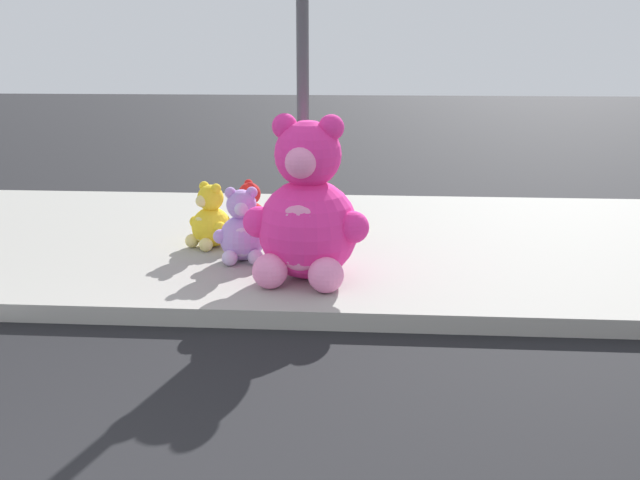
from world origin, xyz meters
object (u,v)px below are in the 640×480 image
plush_pink_large (307,215)px  plush_tan (322,215)px  sign_pole (303,74)px  plush_yellow (210,221)px  plush_lavender (242,232)px  plush_red (248,214)px

plush_pink_large → plush_tan: size_ratio=2.51×
sign_pole → plush_yellow: sign_pole is taller
sign_pole → plush_tan: (0.11, 0.83, -1.48)m
plush_yellow → plush_lavender: (0.40, -0.45, 0.02)m
sign_pole → plush_yellow: 1.77m
sign_pole → plush_yellow: (-0.97, 0.35, -1.44)m
plush_tan → plush_lavender: 1.15m
plush_lavender → plush_red: plush_lavender is taller
plush_pink_large → plush_red: plush_pink_large is taller
plush_yellow → plush_lavender: plush_lavender is taller
plush_tan → plush_lavender: size_ratio=0.80×
plush_pink_large → plush_yellow: bearing=138.2°
plush_lavender → plush_pink_large: bearing=-37.1°
plush_pink_large → plush_lavender: size_ratio=2.02×
plush_yellow → plush_red: bearing=56.9°
sign_pole → plush_lavender: (-0.56, -0.10, -1.42)m
plush_tan → sign_pole: bearing=-97.8°
plush_pink_large → plush_yellow: (-1.05, 0.94, -0.30)m
plush_lavender → plush_tan: bearing=54.2°
plush_lavender → plush_red: bearing=96.2°
plush_pink_large → plush_red: (-0.75, 1.41, -0.33)m
sign_pole → plush_tan: size_ratio=5.75×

